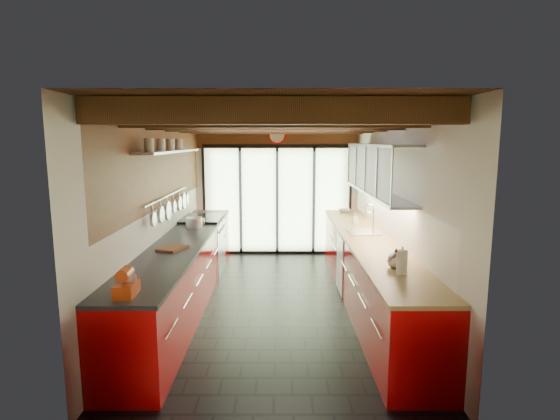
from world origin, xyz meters
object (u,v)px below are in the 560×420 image
object	(u,v)px
paper_towel	(402,263)
soap_bottle	(355,218)
stand_mixer	(127,284)
kettle	(396,259)
bowl	(345,211)

from	to	relation	value
paper_towel	soap_bottle	size ratio (longest dim) A/B	1.67
stand_mixer	kettle	bearing A→B (deg)	17.92
kettle	stand_mixer	bearing A→B (deg)	-162.08
paper_towel	bowl	bearing A→B (deg)	90.00
stand_mixer	paper_towel	world-z (taller)	paper_towel
stand_mixer	bowl	xyz separation A→B (m)	(2.54, 4.48, -0.07)
kettle	paper_towel	distance (m)	0.23
paper_towel	bowl	size ratio (longest dim) A/B	1.30
kettle	bowl	distance (m)	3.66
stand_mixer	kettle	distance (m)	2.67
paper_towel	bowl	world-z (taller)	paper_towel
kettle	soap_bottle	size ratio (longest dim) A/B	1.45
stand_mixer	kettle	world-z (taller)	stand_mixer
stand_mixer	soap_bottle	world-z (taller)	stand_mixer
stand_mixer	paper_towel	xyz separation A→B (m)	(2.54, 0.59, 0.02)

